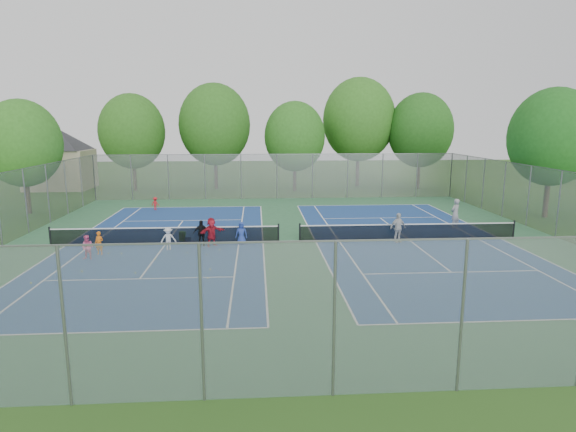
% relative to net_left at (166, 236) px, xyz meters
% --- Properties ---
extents(ground, '(120.00, 120.00, 0.00)m').
position_rel_net_left_xyz_m(ground, '(7.00, 0.00, -0.46)').
color(ground, '#2A531A').
rests_on(ground, ground).
extents(court_pad, '(32.00, 32.00, 0.01)m').
position_rel_net_left_xyz_m(court_pad, '(7.00, 0.00, -0.45)').
color(court_pad, '#316841').
rests_on(court_pad, ground).
extents(court_left, '(10.97, 23.77, 0.01)m').
position_rel_net_left_xyz_m(court_left, '(0.00, 0.00, -0.44)').
color(court_left, navy).
rests_on(court_left, court_pad).
extents(court_right, '(10.97, 23.77, 0.01)m').
position_rel_net_left_xyz_m(court_right, '(14.00, 0.00, -0.44)').
color(court_right, navy).
rests_on(court_right, court_pad).
extents(net_left, '(12.87, 0.10, 0.91)m').
position_rel_net_left_xyz_m(net_left, '(0.00, 0.00, 0.00)').
color(net_left, black).
rests_on(net_left, ground).
extents(net_right, '(12.87, 0.10, 0.91)m').
position_rel_net_left_xyz_m(net_right, '(14.00, 0.00, 0.00)').
color(net_right, black).
rests_on(net_right, ground).
extents(fence_north, '(32.00, 0.10, 4.00)m').
position_rel_net_left_xyz_m(fence_north, '(7.00, 16.00, 1.54)').
color(fence_north, gray).
rests_on(fence_north, ground).
extents(fence_south, '(32.00, 0.10, 4.00)m').
position_rel_net_left_xyz_m(fence_south, '(7.00, -16.00, 1.54)').
color(fence_south, gray).
rests_on(fence_south, ground).
extents(fence_east, '(0.10, 32.00, 4.00)m').
position_rel_net_left_xyz_m(fence_east, '(23.00, 0.00, 1.54)').
color(fence_east, gray).
rests_on(fence_east, ground).
extents(house, '(11.03, 11.03, 7.30)m').
position_rel_net_left_xyz_m(house, '(-15.00, 24.00, 3.76)').
color(house, '#B7A88C').
rests_on(house, ground).
extents(tree_nw, '(6.40, 6.40, 9.58)m').
position_rel_net_left_xyz_m(tree_nw, '(-7.00, 22.00, 5.44)').
color(tree_nw, '#443326').
rests_on(tree_nw, ground).
extents(tree_nl, '(7.20, 7.20, 10.69)m').
position_rel_net_left_xyz_m(tree_nl, '(1.00, 23.00, 6.09)').
color(tree_nl, '#443326').
rests_on(tree_nl, ground).
extents(tree_nc, '(6.00, 6.00, 8.85)m').
position_rel_net_left_xyz_m(tree_nc, '(9.00, 21.00, 4.94)').
color(tree_nc, '#443326').
rests_on(tree_nc, ground).
extents(tree_nr, '(7.60, 7.60, 11.42)m').
position_rel_net_left_xyz_m(tree_nr, '(16.00, 24.00, 6.59)').
color(tree_nr, '#443326').
rests_on(tree_nr, ground).
extents(tree_ne, '(6.60, 6.60, 9.77)m').
position_rel_net_left_xyz_m(tree_ne, '(22.00, 22.00, 5.51)').
color(tree_ne, '#443326').
rests_on(tree_ne, ground).
extents(tree_side_w, '(5.60, 5.60, 8.47)m').
position_rel_net_left_xyz_m(tree_side_w, '(-12.00, 10.00, 4.79)').
color(tree_side_w, '#443326').
rests_on(tree_side_w, ground).
extents(tree_side_e, '(6.00, 6.00, 9.20)m').
position_rel_net_left_xyz_m(tree_side_e, '(26.00, 6.00, 5.29)').
color(tree_side_e, '#443326').
rests_on(tree_side_e, ground).
extents(ball_crate, '(0.35, 0.35, 0.28)m').
position_rel_net_left_xyz_m(ball_crate, '(1.17, 0.42, -0.32)').
color(ball_crate, '#1752B3').
rests_on(ball_crate, ground).
extents(ball_hopper, '(0.37, 0.37, 0.57)m').
position_rel_net_left_xyz_m(ball_hopper, '(0.85, 0.47, -0.17)').
color(ball_hopper, '#248427').
rests_on(ball_hopper, ground).
extents(student_a, '(0.51, 0.40, 1.23)m').
position_rel_net_left_xyz_m(student_a, '(-3.01, -2.19, 0.16)').
color(student_a, orange).
rests_on(student_a, ground).
extents(student_b, '(0.67, 0.56, 1.24)m').
position_rel_net_left_xyz_m(student_b, '(-3.30, -3.07, 0.16)').
color(student_b, '#EB5B8E').
rests_on(student_b, ground).
extents(student_c, '(0.90, 0.65, 1.26)m').
position_rel_net_left_xyz_m(student_c, '(0.40, -1.50, 0.17)').
color(student_c, beige).
rests_on(student_c, ground).
extents(student_d, '(0.91, 0.53, 1.46)m').
position_rel_net_left_xyz_m(student_d, '(2.06, -0.74, 0.28)').
color(student_d, black).
rests_on(student_d, ground).
extents(student_e, '(0.68, 0.47, 1.31)m').
position_rel_net_left_xyz_m(student_e, '(4.28, -0.60, 0.20)').
color(student_e, '#294198').
rests_on(student_e, ground).
extents(student_f, '(1.52, 1.21, 1.61)m').
position_rel_net_left_xyz_m(student_f, '(2.65, -0.83, 0.35)').
color(student_f, '#AA1826').
rests_on(student_f, ground).
extents(child_far_baseline, '(0.76, 0.61, 1.03)m').
position_rel_net_left_xyz_m(child_far_baseline, '(-2.76, 10.79, 0.06)').
color(child_far_baseline, red).
rests_on(child_far_baseline, ground).
extents(instructor, '(0.84, 0.76, 1.93)m').
position_rel_net_left_xyz_m(instructor, '(17.97, 2.83, 0.51)').
color(instructor, gray).
rests_on(instructor, ground).
extents(teen_court_b, '(1.08, 0.72, 1.71)m').
position_rel_net_left_xyz_m(teen_court_b, '(13.18, -0.63, 0.40)').
color(teen_court_b, beige).
rests_on(teen_court_b, ground).
extents(tennis_ball_0, '(0.07, 0.07, 0.07)m').
position_rel_net_left_xyz_m(tennis_ball_0, '(-4.46, -6.76, -0.42)').
color(tennis_ball_0, '#C6E334').
rests_on(tennis_ball_0, ground).
extents(tennis_ball_1, '(0.07, 0.07, 0.07)m').
position_rel_net_left_xyz_m(tennis_ball_1, '(2.97, -6.63, -0.42)').
color(tennis_ball_1, '#C4D331').
rests_on(tennis_ball_1, ground).
extents(tennis_ball_2, '(0.07, 0.07, 0.07)m').
position_rel_net_left_xyz_m(tennis_ball_2, '(2.31, -3.50, -0.42)').
color(tennis_ball_2, '#C9D531').
rests_on(tennis_ball_2, ground).
extents(tennis_ball_3, '(0.07, 0.07, 0.07)m').
position_rel_net_left_xyz_m(tennis_ball_3, '(-1.89, -2.26, -0.42)').
color(tennis_ball_3, '#CEE635').
rests_on(tennis_ball_3, ground).
extents(tennis_ball_4, '(0.07, 0.07, 0.07)m').
position_rel_net_left_xyz_m(tennis_ball_4, '(-0.38, -5.62, -0.42)').
color(tennis_ball_4, '#CBE535').
rests_on(tennis_ball_4, ground).
extents(tennis_ball_5, '(0.07, 0.07, 0.07)m').
position_rel_net_left_xyz_m(tennis_ball_5, '(2.96, -5.30, -0.42)').
color(tennis_ball_5, '#C4E334').
rests_on(tennis_ball_5, ground).
extents(tennis_ball_6, '(0.07, 0.07, 0.07)m').
position_rel_net_left_xyz_m(tennis_ball_6, '(1.49, -2.30, -0.42)').
color(tennis_ball_6, '#B6D531').
rests_on(tennis_ball_6, ground).
extents(tennis_ball_7, '(0.07, 0.07, 0.07)m').
position_rel_net_left_xyz_m(tennis_ball_7, '(2.55, -2.73, -0.42)').
color(tennis_ball_7, '#A0C22D').
rests_on(tennis_ball_7, ground).
extents(tennis_ball_8, '(0.07, 0.07, 0.07)m').
position_rel_net_left_xyz_m(tennis_ball_8, '(0.07, -3.38, -0.42)').
color(tennis_ball_8, '#B7DD33').
rests_on(tennis_ball_8, ground).
extents(tennis_ball_9, '(0.07, 0.07, 0.07)m').
position_rel_net_left_xyz_m(tennis_ball_9, '(-2.58, -2.20, -0.42)').
color(tennis_ball_9, '#B7D230').
rests_on(tennis_ball_9, ground).
extents(tennis_ball_10, '(0.07, 0.07, 0.07)m').
position_rel_net_left_xyz_m(tennis_ball_10, '(3.14, -1.79, -0.42)').
color(tennis_ball_10, '#CEEC36').
rests_on(tennis_ball_10, ground).
extents(tennis_ball_11, '(0.07, 0.07, 0.07)m').
position_rel_net_left_xyz_m(tennis_ball_11, '(-2.88, -5.23, -0.42)').
color(tennis_ball_11, '#E6F438').
rests_on(tennis_ball_11, ground).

